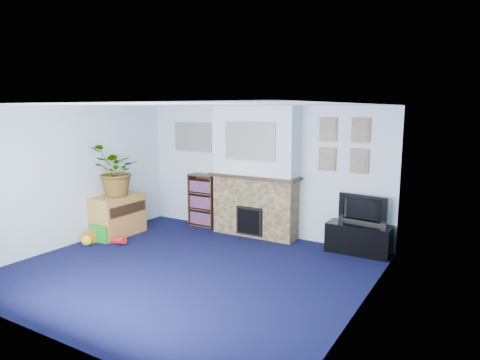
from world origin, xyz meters
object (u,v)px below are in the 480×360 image
Objects in this scene: tv_stand at (359,240)px; television at (360,210)px; sideboard at (118,216)px; bookshelf at (203,201)px.

television reaches higher than tv_stand.
television is (0.00, 0.02, 0.50)m from tv_stand.
tv_stand is 1.06× the size of sideboard.
bookshelf reaches higher than tv_stand.
tv_stand is 0.50m from television.
sideboard is at bearing 24.53° from television.
tv_stand is at bearing 16.74° from sideboard.
television is at bearing 16.99° from sideboard.
television is at bearing -1.02° from bookshelf.
bookshelf is at bearing 52.63° from sideboard.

